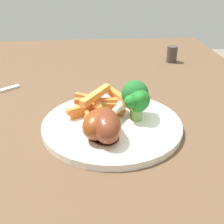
{
  "coord_description": "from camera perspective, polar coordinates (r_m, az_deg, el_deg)",
  "views": [
    {
      "loc": [
        0.49,
        0.01,
        0.99
      ],
      "look_at": [
        0.05,
        0.04,
        0.76
      ],
      "focal_mm": 46.4,
      "sensor_mm": 36.0,
      "label": 1
    }
  ],
  "objects": [
    {
      "name": "dining_table",
      "position": [
        0.61,
        -4.62,
        -8.61
      ],
      "size": [
        1.22,
        0.84,
        0.73
      ],
      "color": "brown",
      "rests_on": "ground_plane"
    },
    {
      "name": "carrot_fries_pile",
      "position": [
        0.53,
        -2.07,
        1.62
      ],
      "size": [
        0.11,
        0.13,
        0.05
      ],
      "color": "orange",
      "rests_on": "dinner_plate"
    },
    {
      "name": "broccoli_floret_middle",
      "position": [
        0.5,
        4.9,
        2.37
      ],
      "size": [
        0.05,
        0.05,
        0.06
      ],
      "color": "#82B35C",
      "rests_on": "dinner_plate"
    },
    {
      "name": "pepper_shaker",
      "position": [
        0.88,
        11.73,
        11.09
      ],
      "size": [
        0.03,
        0.03,
        0.05
      ],
      "primitive_type": "cylinder",
      "color": "#423833",
      "rests_on": "dining_table"
    },
    {
      "name": "dinner_plate",
      "position": [
        0.51,
        -0.0,
        -2.57
      ],
      "size": [
        0.25,
        0.25,
        0.01
      ],
      "primitive_type": "cylinder",
      "color": "white",
      "rests_on": "dining_table"
    },
    {
      "name": "broccoli_floret_front",
      "position": [
        0.51,
        4.58,
        3.56
      ],
      "size": [
        0.05,
        0.05,
        0.07
      ],
      "color": "#7ABB4A",
      "rests_on": "dinner_plate"
    },
    {
      "name": "chicken_drumstick_near",
      "position": [
        0.46,
        -1.36,
        -2.41
      ],
      "size": [
        0.14,
        0.06,
        0.05
      ],
      "color": "#4D1C10",
      "rests_on": "dinner_plate"
    },
    {
      "name": "chicken_drumstick_far",
      "position": [
        0.46,
        -2.07,
        -2.02
      ],
      "size": [
        0.12,
        0.09,
        0.05
      ],
      "color": "#55210C",
      "rests_on": "dinner_plate"
    }
  ]
}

